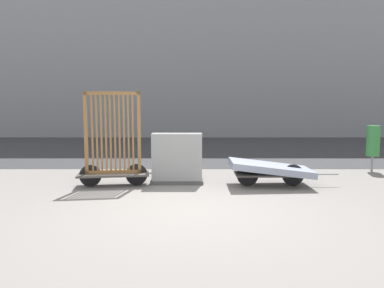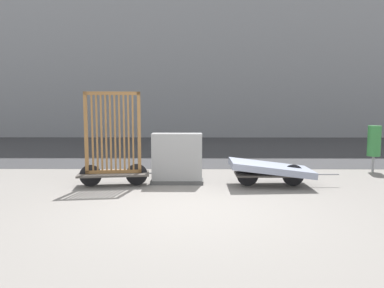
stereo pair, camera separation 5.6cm
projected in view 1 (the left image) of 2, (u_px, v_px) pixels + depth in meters
ground_plane at (192, 210)px, 6.11m from camera, size 60.00×60.00×0.00m
road_strip at (192, 148)px, 14.61m from camera, size 56.00×9.40×0.01m
building_facade at (192, 20)px, 20.60m from camera, size 48.00×4.00×12.66m
bike_cart_with_bedframe at (113, 152)px, 7.84m from camera, size 2.20×0.75×1.98m
bike_cart_with_mattress at (271, 169)px, 7.88m from camera, size 2.29×0.97×0.55m
utility_cabinet at (177, 160)px, 8.12m from camera, size 1.14×0.45×1.09m
trash_bin at (373, 141)px, 9.51m from camera, size 0.32×0.32×1.18m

